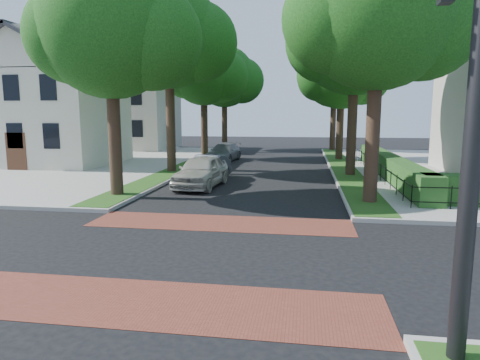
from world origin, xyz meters
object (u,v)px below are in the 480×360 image
parked_car_front (201,171)px  parked_car_middle (207,168)px  traffic_signal (460,41)px  parked_car_rear (224,152)px

parked_car_front → parked_car_middle: bearing=98.0°
parked_car_front → traffic_signal: bearing=-59.5°
parked_car_front → parked_car_middle: size_ratio=1.11×
parked_car_middle → parked_car_front: bearing=-79.0°
traffic_signal → parked_car_middle: 18.67m
traffic_signal → parked_car_rear: traffic_signal is taller
parked_car_middle → parked_car_rear: parked_car_middle is taller
traffic_signal → parked_car_rear: (-8.49, 27.07, -4.01)m
parked_car_rear → parked_car_front: bearing=-79.0°
traffic_signal → parked_car_middle: (-7.45, 16.65, -3.99)m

